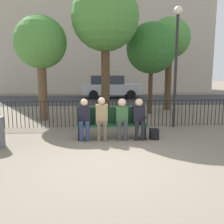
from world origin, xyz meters
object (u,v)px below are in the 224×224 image
(park_bench, at_px, (112,122))
(tree_3, at_px, (41,44))
(seated_person_0, at_px, (84,117))
(seated_person_2, at_px, (122,116))
(tree_1, at_px, (151,48))
(lamp_post, at_px, (176,50))
(seated_person_1, at_px, (102,116))
(tree_2, at_px, (170,39))
(seated_person_3, at_px, (139,116))
(backpack, at_px, (154,134))
(tree_0, at_px, (105,18))
(parked_car_0, at_px, (110,86))

(park_bench, xyz_separation_m, tree_3, (-2.59, 2.92, 2.50))
(seated_person_0, xyz_separation_m, seated_person_2, (1.08, 0.00, 0.01))
(tree_1, xyz_separation_m, lamp_post, (0.26, -2.78, -0.29))
(seated_person_1, xyz_separation_m, tree_2, (3.46, 5.36, 2.79))
(seated_person_0, height_order, seated_person_3, seated_person_0)
(park_bench, height_order, tree_1, tree_1)
(backpack, height_order, lamp_post, lamp_post)
(seated_person_0, distance_m, seated_person_1, 0.50)
(tree_0, height_order, tree_1, tree_0)
(park_bench, xyz_separation_m, tree_0, (-0.08, 2.84, 3.48))
(park_bench, relative_size, tree_3, 0.50)
(seated_person_3, distance_m, tree_3, 5.11)
(seated_person_0, distance_m, backpack, 2.10)
(seated_person_2, height_order, tree_3, tree_3)
(backpack, relative_size, tree_1, 0.07)
(tree_0, distance_m, tree_2, 4.06)
(seated_person_2, height_order, parked_car_0, parked_car_0)
(seated_person_3, distance_m, tree_0, 4.52)
(tree_3, distance_m, lamp_post, 5.13)
(park_bench, distance_m, parked_car_0, 10.82)
(backpack, bearing_deg, seated_person_0, 178.41)
(seated_person_0, relative_size, tree_3, 0.29)
(park_bench, height_order, tree_2, tree_2)
(lamp_post, bearing_deg, tree_2, 77.30)
(park_bench, height_order, parked_car_0, parked_car_0)
(seated_person_2, relative_size, tree_1, 0.29)
(tree_2, bearing_deg, park_bench, -121.18)
(park_bench, relative_size, backpack, 6.63)
(seated_person_2, relative_size, lamp_post, 0.29)
(park_bench, distance_m, tree_3, 4.64)
(tree_1, bearing_deg, tree_0, -148.56)
(park_bench, bearing_deg, seated_person_1, -156.71)
(tree_1, distance_m, lamp_post, 2.81)
(tree_0, relative_size, parked_car_0, 1.27)
(backpack, relative_size, tree_2, 0.07)
(backpack, height_order, parked_car_0, parked_car_0)
(tree_0, bearing_deg, parked_car_0, 85.37)
(seated_person_0, xyz_separation_m, tree_3, (-1.79, 3.05, 2.34))
(tree_3, bearing_deg, backpack, -39.12)
(seated_person_0, bearing_deg, tree_0, 76.39)
(seated_person_1, distance_m, tree_2, 6.96)
(seated_person_2, xyz_separation_m, lamp_post, (2.00, 1.48, 1.98))
(tree_2, bearing_deg, parked_car_0, 114.99)
(tree_1, bearing_deg, seated_person_2, -112.26)
(backpack, bearing_deg, seated_person_3, 172.90)
(tree_0, relative_size, lamp_post, 1.30)
(backpack, distance_m, parked_car_0, 11.03)
(seated_person_0, xyz_separation_m, parked_car_0, (1.36, 10.93, 0.17))
(seated_person_2, distance_m, lamp_post, 3.18)
(park_bench, relative_size, seated_person_1, 1.64)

